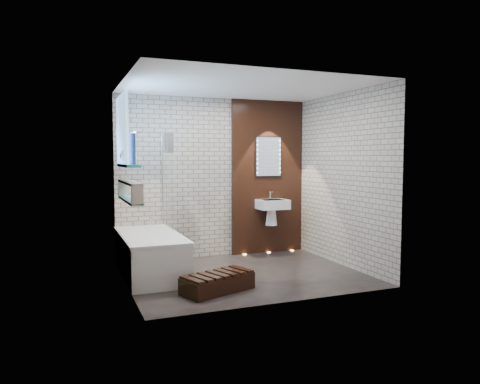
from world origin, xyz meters
name	(u,v)px	position (x,y,z in m)	size (l,w,h in m)	color
ground	(244,275)	(0.00, 0.00, 0.00)	(3.20, 3.20, 0.00)	black
room_shell	(244,182)	(0.00, 0.00, 1.30)	(3.24, 3.20, 2.60)	#9F8F7F
walnut_panel	(268,177)	(0.95, 1.27, 1.30)	(1.30, 0.06, 2.60)	black
clerestory_window	(123,137)	(-1.57, 0.35, 1.90)	(0.18, 1.00, 0.94)	#7FADE0
display_niche	(130,191)	(-1.53, 0.15, 1.20)	(0.14, 1.30, 0.26)	teal
bathtub	(150,255)	(-1.22, 0.45, 0.29)	(0.79, 1.74, 0.70)	white
bath_screen	(168,181)	(-0.87, 0.89, 1.28)	(0.01, 0.78, 1.40)	white
towel	(169,143)	(-0.87, 0.76, 1.85)	(0.09, 0.22, 0.29)	black
shower_head	(137,132)	(-1.30, 0.95, 2.00)	(0.18, 0.18, 0.02)	silver
washbasin	(272,208)	(0.95, 1.07, 0.79)	(0.50, 0.36, 0.58)	white
led_mirror	(269,157)	(0.95, 1.23, 1.65)	(0.50, 0.02, 0.70)	black
walnut_step	(217,283)	(-0.60, -0.62, 0.10)	(0.89, 0.40, 0.20)	black
niche_bottles	(134,198)	(-1.53, -0.25, 1.15)	(0.05, 0.25, 0.11)	#934316
sill_vases	(129,154)	(-1.50, 0.36, 1.68)	(0.22, 0.51, 0.39)	#131C35
floor_uplights	(269,252)	(0.95, 1.20, 0.01)	(0.96, 0.06, 0.01)	#FFD899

